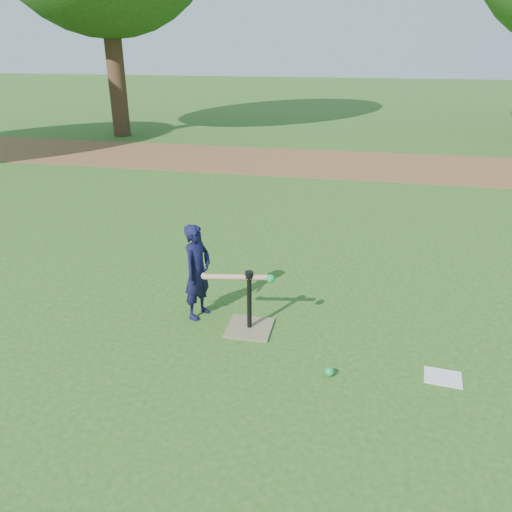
# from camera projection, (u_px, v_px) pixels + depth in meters

# --- Properties ---
(ground) EXTENTS (80.00, 80.00, 0.00)m
(ground) POSITION_uv_depth(u_px,v_px,m) (224.00, 323.00, 4.98)
(ground) COLOR #285116
(ground) RESTS_ON ground
(dirt_strip) EXTENTS (24.00, 3.00, 0.01)m
(dirt_strip) POSITION_uv_depth(u_px,v_px,m) (310.00, 162.00, 11.72)
(dirt_strip) COLOR brown
(dirt_strip) RESTS_ON ground
(child) EXTENTS (0.33, 0.41, 0.98)m
(child) POSITION_uv_depth(u_px,v_px,m) (197.00, 272.00, 4.94)
(child) COLOR black
(child) RESTS_ON ground
(wiffle_ball_ground) EXTENTS (0.08, 0.08, 0.08)m
(wiffle_ball_ground) POSITION_uv_depth(u_px,v_px,m) (329.00, 372.00, 4.17)
(wiffle_ball_ground) COLOR #0D9946
(wiffle_ball_ground) RESTS_ON ground
(clipboard) EXTENTS (0.32, 0.26, 0.01)m
(clipboard) POSITION_uv_depth(u_px,v_px,m) (443.00, 377.00, 4.16)
(clipboard) COLOR silver
(clipboard) RESTS_ON ground
(batting_tee) EXTENTS (0.43, 0.43, 0.61)m
(batting_tee) POSITION_uv_depth(u_px,v_px,m) (249.00, 319.00, 4.84)
(batting_tee) COLOR olive
(batting_tee) RESTS_ON ground
(swing_action) EXTENTS (0.71, 0.16, 0.11)m
(swing_action) POSITION_uv_depth(u_px,v_px,m) (240.00, 277.00, 4.64)
(swing_action) COLOR tan
(swing_action) RESTS_ON ground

